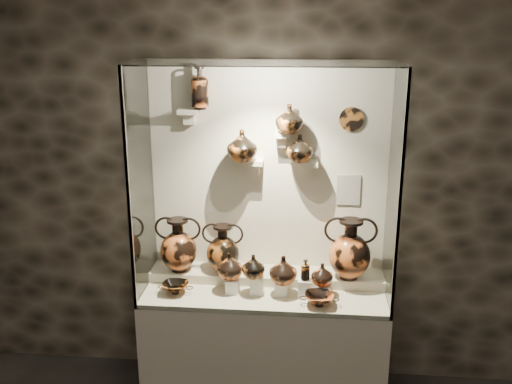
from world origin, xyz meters
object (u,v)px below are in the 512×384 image
lekythos_small (305,269)px  amphora_right (350,249)px  ovoid_vase_a (242,146)px  jug_c (283,270)px  kylix_left (175,287)px  jug_e (322,274)px  amphora_mid (223,248)px  jug_b (253,266)px  kylix_right (319,298)px  jug_a (230,266)px  ovoid_vase_b (289,119)px  lekythos_tall (200,85)px  ovoid_vase_c (300,148)px  amphora_left (178,245)px

lekythos_small → amphora_right: bearing=21.4°
amphora_right → ovoid_vase_a: 1.04m
jug_c → kylix_left: bearing=-155.8°
jug_e → amphora_mid: bearing=176.3°
jug_b → kylix_right: bearing=-7.0°
amphora_right → ovoid_vase_a: size_ratio=2.00×
amphora_right → jug_c: size_ratio=2.21×
jug_a → ovoid_vase_a: 0.84m
jug_e → kylix_left: jug_e is taller
kylix_right → ovoid_vase_b: ovoid_vase_b is taller
jug_c → lekythos_tall: lekythos_tall is taller
ovoid_vase_b → ovoid_vase_c: 0.22m
jug_c → jug_b: bearing=-157.0°
amphora_right → kylix_left: (-1.20, -0.21, -0.24)m
ovoid_vase_a → ovoid_vase_b: size_ratio=1.12×
jug_e → kylix_left: 1.02m
kylix_left → ovoid_vase_b: ovoid_vase_b is taller
amphora_mid → ovoid_vase_c: (0.54, 0.05, 0.73)m
lekythos_small → ovoid_vase_b: ovoid_vase_b is taller
jug_a → jug_c: bearing=4.2°
jug_e → jug_b: bearing=-166.0°
ovoid_vase_a → ovoid_vase_c: bearing=-15.4°
jug_a → jug_e: 0.64m
jug_c → jug_e: 0.27m
lekythos_small → kylix_left: size_ratio=0.71×
kylix_right → ovoid_vase_b: bearing=111.7°
jug_c → kylix_right: (0.25, -0.13, -0.14)m
kylix_right → jug_a: bearing=156.7°
ovoid_vase_b → jug_a: bearing=-164.1°
lekythos_small → amphora_mid: bearing=154.1°
ovoid_vase_c → lekythos_small: bearing=-56.4°
lekythos_tall → ovoid_vase_c: lekythos_tall is taller
jug_e → ovoid_vase_c: 0.87m
amphora_mid → jug_c: bearing=-8.1°
jug_c → lekythos_tall: 1.38m
jug_e → lekythos_small: (-0.11, -0.02, 0.05)m
amphora_left → jug_b: amphora_left is taller
ovoid_vase_b → amphora_mid: bearing=171.4°
amphora_mid → ovoid_vase_b: bearing=22.6°
lekythos_tall → ovoid_vase_a: lekythos_tall is taller
ovoid_vase_b → lekythos_small: bearing=-76.6°
lekythos_tall → kylix_right: bearing=-3.1°
jug_e → ovoid_vase_a: 1.04m
jug_c → jug_e: jug_c is taller
amphora_left → jug_c: 0.79m
ovoid_vase_c → amphora_left: bearing=-155.4°
kylix_left → kylix_right: bearing=14.6°
jug_e → kylix_left: (-1.01, -0.07, -0.11)m
jug_c → ovoid_vase_a: (-0.31, 0.24, 0.81)m
amphora_left → jug_e: bearing=-14.4°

